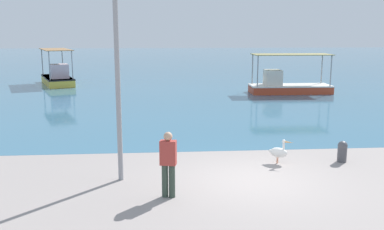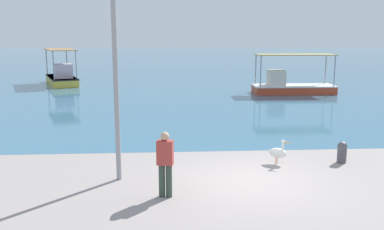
% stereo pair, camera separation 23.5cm
% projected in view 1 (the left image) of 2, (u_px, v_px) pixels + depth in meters
% --- Properties ---
extents(ground, '(120.00, 120.00, 0.00)m').
position_uv_depth(ground, '(252.00, 180.00, 12.04)').
color(ground, gray).
extents(harbor_water, '(110.00, 90.00, 0.00)m').
position_uv_depth(harbor_water, '(177.00, 61.00, 58.98)').
color(harbor_water, '#386986').
rests_on(harbor_water, ground).
extents(fishing_boat_outer, '(5.41, 2.05, 2.61)m').
position_uv_depth(fishing_boat_outer, '(287.00, 84.00, 28.70)').
color(fishing_boat_outer, '#C04024').
rests_on(fishing_boat_outer, harbor_water).
extents(fishing_boat_far_left, '(3.57, 5.44, 2.73)m').
position_uv_depth(fishing_boat_far_left, '(58.00, 77.00, 33.05)').
color(fishing_boat_far_left, gold).
rests_on(fishing_boat_far_left, harbor_water).
extents(pelican, '(0.71, 0.56, 0.80)m').
position_uv_depth(pelican, '(279.00, 152.00, 13.48)').
color(pelican, '#E0997A').
rests_on(pelican, ground).
extents(lamp_post, '(0.28, 0.28, 6.68)m').
position_uv_depth(lamp_post, '(117.00, 47.00, 11.37)').
color(lamp_post, gray).
rests_on(lamp_post, ground).
extents(mooring_bollard, '(0.31, 0.31, 0.68)m').
position_uv_depth(mooring_bollard, '(342.00, 151.00, 13.66)').
color(mooring_bollard, '#47474C').
rests_on(mooring_bollard, ground).
extents(fisherman_standing, '(0.44, 0.30, 1.69)m').
position_uv_depth(fisherman_standing, '(168.00, 162.00, 10.66)').
color(fisherman_standing, '#334136').
rests_on(fisherman_standing, ground).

